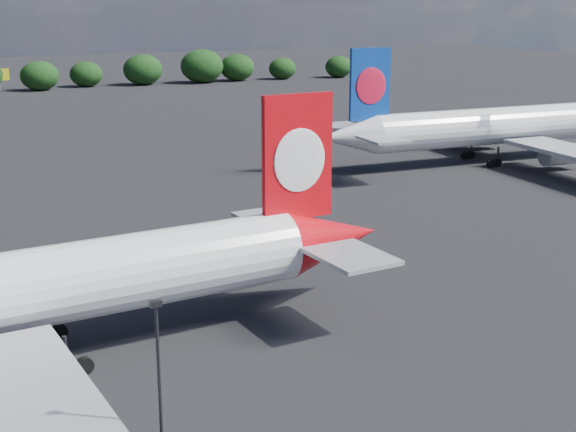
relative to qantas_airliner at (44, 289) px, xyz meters
name	(u,v)px	position (x,y,z in m)	size (l,w,h in m)	color
qantas_airliner	(44,289)	(0.00, 0.00, 0.00)	(50.30, 47.87, 16.40)	white
china_southern_airliner	(488,128)	(67.57, 41.25, 0.11)	(51.29, 48.71, 16.77)	white
apron_lamp_post	(160,388)	(2.75, -17.33, 0.58)	(0.55, 0.30, 9.88)	black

